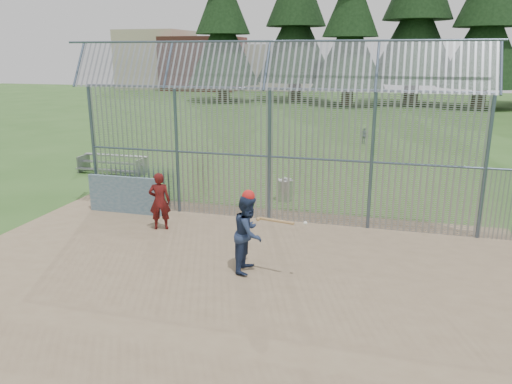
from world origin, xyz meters
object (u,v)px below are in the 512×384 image
(bleacher, at_px, (112,164))
(onlooker, at_px, (160,201))
(dugout_wall, at_px, (125,195))
(trash_can, at_px, (285,190))
(batter, at_px, (249,233))

(bleacher, bearing_deg, onlooker, -49.07)
(dugout_wall, xyz_separation_m, onlooker, (1.76, -1.09, 0.25))
(trash_can, distance_m, bleacher, 8.28)
(dugout_wall, bearing_deg, onlooker, -31.75)
(dugout_wall, relative_size, trash_can, 3.05)
(batter, height_order, onlooker, batter)
(trash_can, bearing_deg, dugout_wall, -148.86)
(batter, distance_m, trash_can, 6.00)
(dugout_wall, bearing_deg, batter, -32.07)
(onlooker, relative_size, bleacher, 0.56)
(onlooker, xyz_separation_m, bleacher, (-5.15, 5.94, -0.46))
(batter, xyz_separation_m, trash_can, (-0.41, 5.96, -0.56))
(dugout_wall, distance_m, batter, 5.96)
(batter, relative_size, trash_can, 2.25)
(batter, relative_size, bleacher, 0.62)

